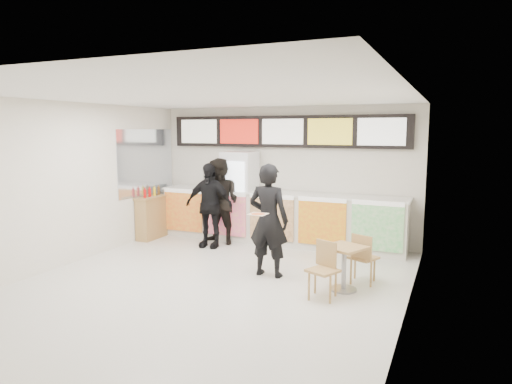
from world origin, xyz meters
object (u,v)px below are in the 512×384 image
Objects in this scene: customer_left at (221,202)px; condiment_ledge at (152,217)px; customer_main at (269,220)px; drinks_fridge at (240,196)px; service_counter at (278,218)px; cafe_table at (344,260)px; customer_mid at (209,205)px.

customer_left is 1.61× the size of condiment_ledge.
customer_main reaches higher than condiment_ledge.
customer_left is at bearing -108.93° from drinks_fridge.
service_counter is at bearing -71.46° from customer_main.
drinks_fridge reaches higher than customer_left.
customer_main reaches higher than service_counter.
customer_main reaches higher than cafe_table.
drinks_fridge is at bearing 21.60° from condiment_ledge.
customer_mid is (-1.90, 1.31, -0.07)m from customer_main.
customer_left is at bearing -40.93° from customer_main.
condiment_ledge is at bearing -21.14° from customer_main.
drinks_fridge is at bearing -52.40° from customer_main.
drinks_fridge is at bearing 164.62° from cafe_table.
customer_main is 1.08× the size of customer_mid.
drinks_fridge is at bearing 179.01° from service_counter.
customer_left is at bearing -154.29° from service_counter.
customer_left reaches higher than condiment_ledge.
service_counter is 1.54m from customer_mid.
customer_left is at bearing 6.32° from condiment_ledge.
condiment_ledge is (-2.82, -0.73, -0.07)m from service_counter.
condiment_ledge is (-4.84, 1.65, 0.01)m from cafe_table.
customer_main is 1.66× the size of condiment_ledge.
cafe_table is at bearing -39.08° from drinks_fridge.
cafe_table is (1.35, -0.20, -0.48)m from customer_main.
customer_mid is 1.65m from condiment_ledge.
service_counter is at bearing 14.51° from condiment_ledge.
customer_main reaches higher than customer_left.
condiment_ledge is at bearing -165.49° from service_counter.
drinks_fridge reaches higher than customer_mid.
condiment_ledge is (-3.49, 1.45, -0.47)m from customer_main.
customer_left is (-1.13, -0.54, 0.37)m from service_counter.
customer_main is 1.45m from cafe_table.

